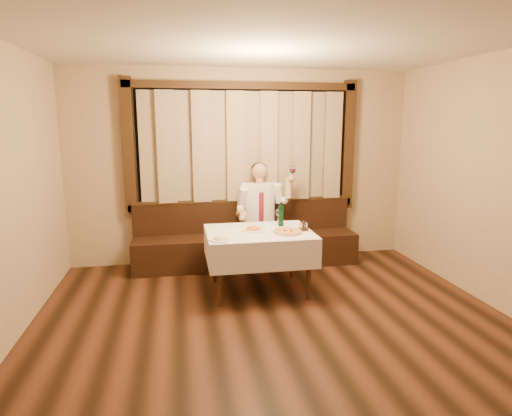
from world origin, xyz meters
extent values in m
cube|color=black|center=(0.00, 0.00, -0.01)|extent=(5.00, 6.00, 0.01)
cube|color=silver|center=(0.00, 0.00, 2.80)|extent=(5.00, 6.00, 0.01)
cube|color=tan|center=(0.00, 3.00, 1.40)|extent=(5.00, 0.01, 2.80)
cube|color=black|center=(0.00, 2.98, 1.70)|extent=(3.00, 0.02, 1.60)
cube|color=orange|center=(-0.70, 2.97, 1.40)|extent=(0.50, 0.01, 0.40)
cube|color=black|center=(0.00, 2.94, 0.85)|extent=(3.30, 0.12, 0.10)
cube|color=black|center=(0.00, 2.94, 2.55)|extent=(3.30, 0.12, 0.10)
cube|color=black|center=(-1.60, 2.94, 1.70)|extent=(0.16, 0.12, 1.90)
cube|color=black|center=(1.60, 2.94, 1.70)|extent=(0.16, 0.12, 1.90)
cube|color=#897558|center=(0.00, 2.88, 1.70)|extent=(2.90, 0.08, 1.55)
cube|color=black|center=(0.00, 2.68, 0.23)|extent=(3.20, 0.60, 0.45)
cube|color=black|center=(0.00, 2.92, 0.68)|extent=(3.20, 0.12, 0.45)
cube|color=black|center=(0.00, 2.92, 0.92)|extent=(3.20, 0.14, 0.04)
cylinder|color=black|center=(-0.52, 1.33, 0.35)|extent=(0.06, 0.06, 0.71)
cylinder|color=black|center=(0.52, 1.33, 0.35)|extent=(0.06, 0.06, 0.71)
cylinder|color=black|center=(-0.52, 2.07, 0.35)|extent=(0.06, 0.06, 0.71)
cylinder|color=black|center=(0.52, 2.07, 0.35)|extent=(0.06, 0.06, 0.71)
cube|color=black|center=(0.00, 1.70, 0.73)|extent=(1.20, 0.90, 0.04)
cube|color=white|center=(0.00, 1.70, 0.75)|extent=(1.26, 0.96, 0.01)
cube|color=white|center=(0.00, 1.22, 0.58)|extent=(1.26, 0.01, 0.35)
cube|color=white|center=(0.00, 2.18, 0.58)|extent=(1.26, 0.01, 0.35)
cube|color=white|center=(-0.63, 1.70, 0.58)|extent=(0.01, 0.96, 0.35)
cube|color=white|center=(0.63, 1.70, 0.58)|extent=(0.01, 0.96, 0.35)
cylinder|color=white|center=(0.32, 1.55, 0.76)|extent=(0.36, 0.36, 0.01)
cylinder|color=#CA4B1E|center=(0.32, 1.55, 0.77)|extent=(0.33, 0.33, 0.01)
torus|color=tan|center=(0.32, 1.55, 0.78)|extent=(0.34, 0.34, 0.03)
sphere|color=black|center=(0.29, 1.57, 0.78)|extent=(0.02, 0.02, 0.02)
sphere|color=black|center=(0.36, 1.54, 0.78)|extent=(0.02, 0.02, 0.02)
cylinder|color=white|center=(-0.06, 1.73, 0.76)|extent=(0.28, 0.28, 0.02)
ellipsoid|color=#B7541D|center=(-0.06, 1.73, 0.81)|extent=(0.18, 0.18, 0.08)
cylinder|color=white|center=(-0.50, 1.37, 0.76)|extent=(0.24, 0.24, 0.01)
ellipsoid|color=#CEBF85|center=(-0.50, 1.37, 0.80)|extent=(0.15, 0.15, 0.07)
cylinder|color=#0E4321|center=(0.32, 1.91, 0.88)|extent=(0.07, 0.07, 0.25)
cylinder|color=#0E4321|center=(0.32, 1.91, 1.03)|extent=(0.03, 0.03, 0.06)
cylinder|color=silver|center=(0.32, 1.91, 1.06)|extent=(0.03, 0.03, 0.01)
cylinder|color=white|center=(0.31, 2.03, 0.76)|extent=(0.06, 0.06, 0.01)
cylinder|color=white|center=(0.31, 2.03, 0.81)|extent=(0.01, 0.01, 0.10)
ellipsoid|color=white|center=(0.31, 2.03, 0.90)|extent=(0.07, 0.07, 0.08)
cube|color=black|center=(0.53, 1.61, 0.77)|extent=(0.11, 0.06, 0.04)
cube|color=black|center=(0.53, 1.61, 0.83)|extent=(0.01, 0.06, 0.08)
cylinder|color=white|center=(0.50, 1.61, 0.82)|extent=(0.03, 0.03, 0.06)
cylinder|color=silver|center=(0.50, 1.61, 0.85)|extent=(0.03, 0.03, 0.01)
cylinder|color=white|center=(0.56, 1.61, 0.82)|extent=(0.03, 0.03, 0.06)
cylinder|color=silver|center=(0.56, 1.61, 0.85)|extent=(0.03, 0.03, 0.01)
cube|color=black|center=(0.20, 2.55, 0.53)|extent=(0.42, 0.48, 0.17)
cube|color=black|center=(0.08, 2.32, 0.23)|extent=(0.12, 0.13, 0.45)
cube|color=black|center=(0.31, 2.32, 0.23)|extent=(0.12, 0.13, 0.45)
ellipsoid|color=white|center=(0.20, 2.71, 0.90)|extent=(0.44, 0.27, 0.57)
cube|color=maroon|center=(0.20, 2.57, 0.87)|extent=(0.07, 0.01, 0.42)
cylinder|color=tan|center=(0.20, 2.71, 1.23)|extent=(0.11, 0.11, 0.08)
sphere|color=tan|center=(0.20, 2.71, 1.37)|extent=(0.22, 0.22, 0.22)
ellipsoid|color=black|center=(0.20, 2.74, 1.40)|extent=(0.23, 0.23, 0.17)
sphere|color=white|center=(-0.01, 2.71, 1.14)|extent=(0.14, 0.14, 0.14)
sphere|color=white|center=(0.41, 2.71, 1.14)|extent=(0.14, 0.14, 0.14)
sphere|color=tan|center=(-0.12, 2.28, 0.79)|extent=(0.09, 0.09, 0.09)
sphere|color=tan|center=(0.62, 2.53, 1.27)|extent=(0.10, 0.10, 0.10)
cylinder|color=white|center=(0.62, 2.50, 1.32)|extent=(0.01, 0.01, 0.12)
ellipsoid|color=white|center=(0.62, 2.50, 1.41)|extent=(0.09, 0.09, 0.11)
ellipsoid|color=#4C070F|center=(0.62, 2.50, 1.39)|extent=(0.07, 0.07, 0.06)
camera|label=1|loc=(-0.93, -3.21, 2.04)|focal=30.00mm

